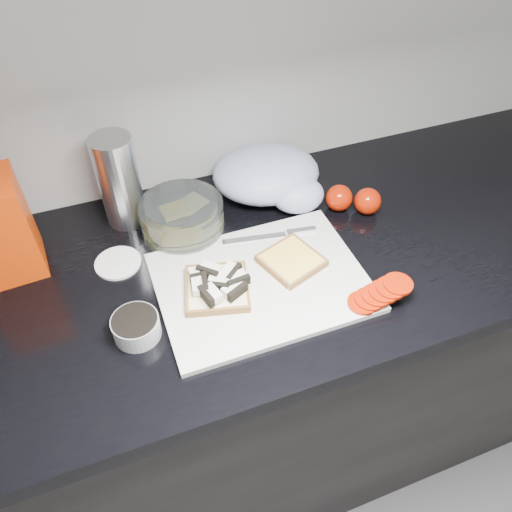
{
  "coord_description": "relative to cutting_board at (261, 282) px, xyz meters",
  "views": [
    {
      "loc": [
        -0.16,
        0.52,
        1.64
      ],
      "look_at": [
        0.07,
        1.15,
        0.95
      ],
      "focal_mm": 35.0,
      "sensor_mm": 36.0,
      "label": 1
    }
  ],
  "objects": [
    {
      "name": "base_cabinet",
      "position": [
        -0.07,
        0.08,
        -0.48
      ],
      "size": [
        3.5,
        0.6,
        0.86
      ],
      "primitive_type": "cube",
      "color": "black",
      "rests_on": "ground"
    },
    {
      "name": "countertop",
      "position": [
        -0.07,
        0.08,
        -0.03
      ],
      "size": [
        3.5,
        0.64,
        0.04
      ],
      "primitive_type": "cube",
      "color": "black",
      "rests_on": "base_cabinet"
    },
    {
      "name": "cutting_board",
      "position": [
        0.0,
        0.0,
        0.0
      ],
      "size": [
        0.4,
        0.3,
        0.01
      ],
      "primitive_type": "cube",
      "color": "silver",
      "rests_on": "countertop"
    },
    {
      "name": "bread_left",
      "position": [
        -0.09,
        0.0,
        0.02
      ],
      "size": [
        0.15,
        0.15,
        0.04
      ],
      "rotation": [
        0.0,
        0.0,
        -0.25
      ],
      "color": "beige",
      "rests_on": "cutting_board"
    },
    {
      "name": "bread_right",
      "position": [
        0.07,
        0.02,
        0.01
      ],
      "size": [
        0.14,
        0.14,
        0.02
      ],
      "rotation": [
        0.0,
        0.0,
        0.33
      ],
      "color": "beige",
      "rests_on": "cutting_board"
    },
    {
      "name": "tomato_slices",
      "position": [
        0.19,
        -0.12,
        0.02
      ],
      "size": [
        0.14,
        0.08,
        0.03
      ],
      "rotation": [
        0.0,
        0.0,
        -0.43
      ],
      "color": "#951703",
      "rests_on": "cutting_board"
    },
    {
      "name": "knife",
      "position": [
        0.09,
        0.1,
        0.01
      ],
      "size": [
        0.2,
        0.05,
        0.01
      ],
      "rotation": [
        0.0,
        0.0,
        -0.17
      ],
      "color": "silver",
      "rests_on": "cutting_board"
    },
    {
      "name": "seed_tub",
      "position": [
        -0.25,
        -0.03,
        0.02
      ],
      "size": [
        0.08,
        0.08,
        0.04
      ],
      "color": "#9A9F9F",
      "rests_on": "countertop"
    },
    {
      "name": "tub_lid",
      "position": [
        -0.25,
        0.15,
        -0.0
      ],
      "size": [
        0.1,
        0.1,
        0.01
      ],
      "primitive_type": "cylinder",
      "rotation": [
        0.0,
        0.0,
        0.02
      ],
      "color": "white",
      "rests_on": "countertop"
    },
    {
      "name": "glass_bowl",
      "position": [
        -0.1,
        0.21,
        0.03
      ],
      "size": [
        0.18,
        0.18,
        0.07
      ],
      "rotation": [
        0.0,
        0.0,
        0.13
      ],
      "color": "silver",
      "rests_on": "countertop"
    },
    {
      "name": "steel_canister",
      "position": [
        -0.21,
        0.29,
        0.1
      ],
      "size": [
        0.09,
        0.09,
        0.21
      ],
      "primitive_type": "cylinder",
      "color": "#B9B9BE",
      "rests_on": "countertop"
    },
    {
      "name": "grocery_bag",
      "position": [
        0.12,
        0.26,
        0.05
      ],
      "size": [
        0.28,
        0.26,
        0.11
      ],
      "rotation": [
        0.0,
        0.0,
        -0.19
      ],
      "color": "#AFBED7",
      "rests_on": "countertop"
    },
    {
      "name": "whole_tomatoes",
      "position": [
        0.27,
        0.14,
        0.02
      ],
      "size": [
        0.11,
        0.09,
        0.06
      ],
      "rotation": [
        0.0,
        0.0,
        -0.22
      ],
      "color": "#951703",
      "rests_on": "countertop"
    }
  ]
}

